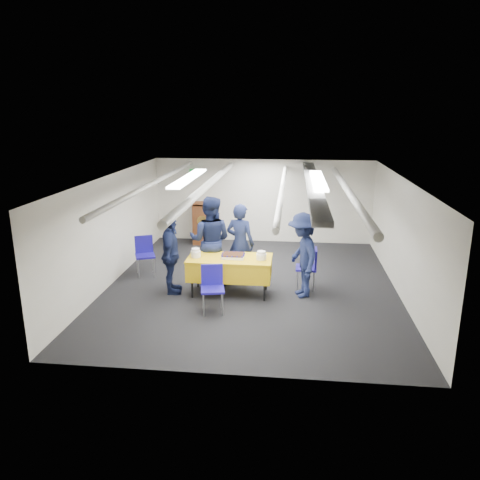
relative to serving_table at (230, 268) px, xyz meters
name	(u,v)px	position (x,y,z in m)	size (l,w,h in m)	color
ground	(252,285)	(0.40, 0.51, -0.56)	(7.00, 7.00, 0.00)	black
room_shell	(258,198)	(0.49, 0.92, 1.25)	(6.00, 7.00, 2.30)	silver
serving_table	(230,268)	(0.00, 0.00, 0.00)	(1.67, 0.83, 0.77)	black
sheet_cake	(233,256)	(0.07, 0.01, 0.25)	(0.46, 0.35, 0.08)	white
plate_stack_left	(196,253)	(-0.68, -0.05, 0.29)	(0.20, 0.20, 0.18)	white
plate_stack_right	(261,256)	(0.63, -0.05, 0.29)	(0.20, 0.20, 0.17)	white
podium	(204,222)	(-1.20, 3.56, 0.06)	(0.62, 0.53, 1.25)	brown
chair_near	(212,284)	(-0.21, -0.84, -0.03)	(0.50, 0.50, 0.87)	gray
chair_right	(310,264)	(1.61, 0.46, -0.03)	(0.43, 0.43, 0.87)	gray
chair_left	(145,251)	(-2.07, 0.98, -0.03)	(0.55, 0.55, 0.87)	gray
sailor_a	(240,244)	(0.13, 0.70, 0.31)	(0.63, 0.41, 1.73)	black
sailor_b	(210,240)	(-0.49, 0.59, 0.38)	(0.92, 0.71, 1.88)	black
sailor_c	(171,255)	(-1.18, -0.08, 0.25)	(0.95, 0.40, 1.62)	black
sailor_d	(303,255)	(1.44, 0.06, 0.29)	(1.10, 0.63, 1.70)	black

